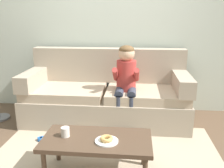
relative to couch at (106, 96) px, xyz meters
The scene contains 10 objects.
ground 0.93m from the couch, 82.17° to the right, with size 10.00×10.00×0.00m, color brown.
wall_back 1.19m from the couch, 77.84° to the left, with size 8.00×0.10×2.80m, color beige.
area_rug 1.16m from the couch, 83.93° to the right, with size 2.45×1.79×0.01m, color tan.
couch is the anchor object (origin of this frame).
coffee_table 1.32m from the couch, 86.91° to the right, with size 1.01×0.51×0.38m.
person_child 0.48m from the couch, 36.84° to the right, with size 0.34×0.58×1.10m.
plate 1.38m from the couch, 82.97° to the right, with size 0.21×0.21×0.01m, color white.
donut 1.38m from the couch, 82.97° to the right, with size 0.12×0.12×0.04m, color tan.
mug 1.33m from the couch, 99.80° to the right, with size 0.08×0.08×0.09m, color silver.
toy_controller 1.04m from the couch, 130.56° to the right, with size 0.23×0.09×0.05m.
Camera 1 is at (0.30, -2.50, 1.48)m, focal length 39.81 mm.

